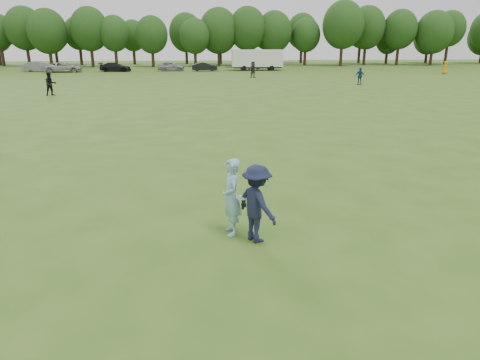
{
  "coord_description": "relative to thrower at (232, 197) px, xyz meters",
  "views": [
    {
      "loc": [
        -0.84,
        -9.15,
        4.45
      ],
      "look_at": [
        0.09,
        1.1,
        1.1
      ],
      "focal_mm": 32.0,
      "sensor_mm": 36.0,
      "label": 1
    }
  ],
  "objects": [
    {
      "name": "ground",
      "position": [
        0.18,
        -0.32,
        -0.94
      ],
      "size": [
        200.0,
        200.0,
        0.0
      ],
      "primitive_type": "plane",
      "color": "#335618",
      "rests_on": "ground"
    },
    {
      "name": "thrower",
      "position": [
        0.0,
        0.0,
        0.0
      ],
      "size": [
        0.53,
        0.73,
        1.87
      ],
      "primitive_type": "imported",
      "rotation": [
        0.0,
        0.0,
        -1.45
      ],
      "color": "#82B2C8",
      "rests_on": "ground"
    },
    {
      "name": "defender",
      "position": [
        0.55,
        -0.43,
        -0.02
      ],
      "size": [
        1.21,
        1.37,
        1.84
      ],
      "primitive_type": "imported",
      "rotation": [
        0.0,
        0.0,
        2.13
      ],
      "color": "#191E37",
      "rests_on": "ground"
    },
    {
      "name": "player_far_a",
      "position": [
        -13.44,
        29.12,
        0.04
      ],
      "size": [
        1.2,
        1.14,
        1.95
      ],
      "primitive_type": "imported",
      "rotation": [
        0.0,
        0.0,
        0.57
      ],
      "color": "black",
      "rests_on": "ground"
    },
    {
      "name": "player_far_b",
      "position": [
        16.37,
        36.08,
        -0.04
      ],
      "size": [
        1.1,
        0.98,
        1.78
      ],
      "primitive_type": "imported",
      "rotation": [
        0.0,
        0.0,
        -0.65
      ],
      "color": "navy",
      "rests_on": "ground"
    },
    {
      "name": "player_far_c",
      "position": [
        34.21,
        50.44,
        -0.04
      ],
      "size": [
        0.98,
        1.04,
        1.79
      ],
      "primitive_type": "imported",
      "rotation": [
        0.0,
        0.0,
        2.2
      ],
      "color": "orange",
      "rests_on": "ground"
    },
    {
      "name": "player_far_d",
      "position": [
        6.12,
        46.54,
        0.08
      ],
      "size": [
        1.94,
        1.42,
        2.03
      ],
      "primitive_type": "imported",
      "rotation": [
        0.0,
        0.0,
        0.49
      ],
      "color": "#292929",
      "rests_on": "ground"
    },
    {
      "name": "car_b",
      "position": [
        -25.54,
        60.97,
        -0.19
      ],
      "size": [
        4.56,
        1.75,
        1.48
      ],
      "primitive_type": "imported",
      "rotation": [
        0.0,
        0.0,
        1.53
      ],
      "color": "slate",
      "rests_on": "ground"
    },
    {
      "name": "car_c",
      "position": [
        -21.04,
        59.08,
        -0.21
      ],
      "size": [
        5.47,
        2.96,
        1.46
      ],
      "primitive_type": "imported",
      "rotation": [
        0.0,
        0.0,
        1.68
      ],
      "color": "#A8A8AD",
      "rests_on": "ground"
    },
    {
      "name": "car_d",
      "position": [
        -13.62,
        59.85,
        -0.25
      ],
      "size": [
        4.79,
        2.16,
        1.36
      ],
      "primitive_type": "imported",
      "rotation": [
        0.0,
        0.0,
        1.52
      ],
      "color": "black",
      "rests_on": "ground"
    },
    {
      "name": "car_e",
      "position": [
        -5.17,
        60.57,
        -0.22
      ],
      "size": [
        4.23,
        1.8,
        1.42
      ],
      "primitive_type": "imported",
      "rotation": [
        0.0,
        0.0,
        1.6
      ],
      "color": "gray",
      "rests_on": "ground"
    },
    {
      "name": "car_f",
      "position": [
        0.08,
        59.76,
        -0.28
      ],
      "size": [
        4.04,
        1.57,
        1.31
      ],
      "primitive_type": "imported",
      "rotation": [
        0.0,
        0.0,
        1.62
      ],
      "color": "black",
      "rests_on": "ground"
    },
    {
      "name": "field_cone",
      "position": [
        16.93,
        41.43,
        -0.79
      ],
      "size": [
        0.28,
        0.28,
        0.3
      ],
      "primitive_type": "cone",
      "color": "orange",
      "rests_on": "ground"
    },
    {
      "name": "disc_in_play",
      "position": [
        0.22,
        -0.23,
        0.07
      ],
      "size": [
        0.3,
        0.3,
        0.05
      ],
      "color": "white",
      "rests_on": "ground"
    },
    {
      "name": "cargo_trailer",
      "position": [
        8.48,
        60.83,
        0.84
      ],
      "size": [
        9.0,
        2.75,
        3.2
      ],
      "color": "white",
      "rests_on": "ground"
    },
    {
      "name": "treeline",
      "position": [
        2.99,
        76.58,
        5.33
      ],
      "size": [
        130.35,
        18.39,
        11.74
      ],
      "color": "#332114",
      "rests_on": "ground"
    }
  ]
}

